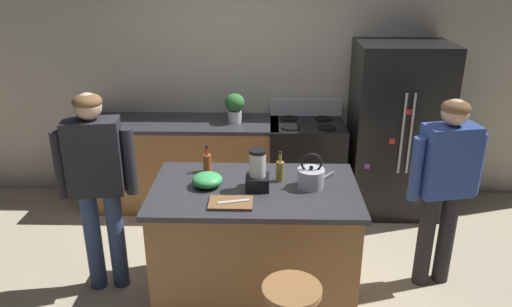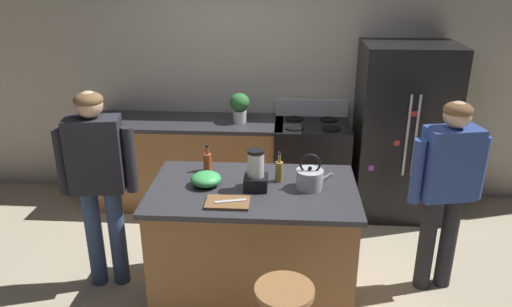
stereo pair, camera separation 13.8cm
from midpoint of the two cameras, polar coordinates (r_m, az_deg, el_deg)
ground_plane at (r=4.10m, az=-1.11°, el=-15.90°), size 14.00×14.00×0.00m
back_wall at (r=5.32m, az=-0.30°, el=9.20°), size 8.00×0.10×2.70m
kitchen_island at (r=3.83m, az=-1.16°, el=-10.30°), size 1.53×0.93×0.94m
back_counter_run at (r=5.30m, az=-9.10°, el=-1.16°), size 2.00×0.64×0.94m
refrigerator at (r=5.17m, az=15.25°, el=2.63°), size 0.90×0.73×1.76m
stove_range at (r=5.19m, az=5.05°, el=-1.30°), size 0.76×0.65×1.12m
person_by_island_left at (r=3.90m, az=-18.99°, el=-2.48°), size 0.60×0.28×1.63m
person_by_sink_right at (r=4.00m, az=20.22°, el=-2.65°), size 0.60×0.30×1.56m
potted_plant at (r=5.01m, az=-3.28°, el=5.56°), size 0.20×0.20×0.30m
blender_appliance at (r=3.54m, az=-0.94°, el=-2.25°), size 0.17×0.17×0.30m
bottle_vinegar at (r=3.68m, az=1.73°, el=-1.98°), size 0.06×0.06×0.24m
bottle_cooking_sauce at (r=3.87m, az=-6.70°, el=-1.02°), size 0.06×0.06×0.22m
mixing_bowl at (r=3.63m, az=-6.78°, el=-3.07°), size 0.23×0.23×0.10m
tea_kettle at (r=3.60m, az=5.34°, el=-2.76°), size 0.28×0.20×0.27m
cutting_board at (r=3.37m, az=-4.12°, el=-5.78°), size 0.30×0.20×0.02m
chef_knife at (r=3.36m, az=-3.79°, el=-5.59°), size 0.22×0.08×0.01m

